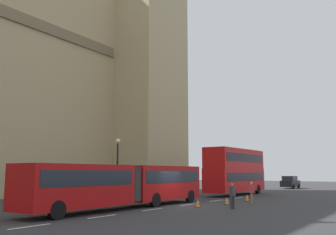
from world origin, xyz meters
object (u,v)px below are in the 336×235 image
Objects in this scene: articulated_bus at (125,182)px; pedestrian_near_cones at (232,195)px; street_lamp at (117,165)px; pedestrian_by_kerb at (252,192)px; double_decker_bus at (236,170)px; traffic_cone_middle at (227,201)px; traffic_cone_east at (247,198)px; traffic_cone_west at (198,203)px; sedan_lead at (290,182)px.

pedestrian_near_cones is at bearing -57.70° from articulated_bus.
pedestrian_by_kerb is (3.99, -10.31, -2.14)m from street_lamp.
double_decker_bus reaches higher than traffic_cone_middle.
articulated_bus is 11.62m from traffic_cone_east.
street_lamp is at bearing 105.97° from traffic_cone_middle.
traffic_cone_west is at bearing 153.86° from pedestrian_by_kerb.
articulated_bus is at bearing -132.88° from street_lamp.
traffic_cone_west is 5.04m from pedestrian_by_kerb.
traffic_cone_east is (-7.58, -4.39, -2.43)m from double_decker_bus.
pedestrian_near_cones is 4.30m from pedestrian_by_kerb.
pedestrian_near_cones is at bearing -147.90° from traffic_cone_middle.
sedan_lead reaches higher than traffic_cone_west.
street_lamp is at bearing 126.05° from traffic_cone_east.
pedestrian_near_cones is at bearing -169.82° from sedan_lead.
articulated_bus is 27.88× the size of traffic_cone_east.
traffic_cone_middle and traffic_cone_east have the same top height.
sedan_lead is 7.59× the size of traffic_cone_middle.
traffic_cone_middle is at bearing -14.34° from traffic_cone_west.
traffic_cone_east is 11.34m from street_lamp.
traffic_cone_east is at bearing -6.45° from traffic_cone_west.
articulated_bus is at bearing 122.30° from pedestrian_near_cones.
traffic_cone_east is 2.93m from pedestrian_by_kerb.
pedestrian_by_kerb is (8.17, -5.80, -0.83)m from articulated_bus.
street_lamp is 3.12× the size of pedestrian_by_kerb.
sedan_lead is 34.51m from pedestrian_near_cones.
sedan_lead is 2.60× the size of pedestrian_by_kerb.
articulated_bus is 7.33m from pedestrian_near_cones.
double_decker_bus is 6.27× the size of pedestrian_by_kerb.
traffic_cone_west is at bearing 165.66° from traffic_cone_middle.
sedan_lead is at bearing -0.08° from articulated_bus.
double_decker_bus is 11.75m from pedestrian_by_kerb.
double_decker_bus reaches higher than traffic_cone_west.
articulated_bus is 8.16m from traffic_cone_middle.
traffic_cone_east is 7.02m from pedestrian_near_cones.
traffic_cone_west is at bearing -166.10° from double_decker_bus.
pedestrian_near_cones is at bearing -85.50° from traffic_cone_west.
articulated_bus is 9.57× the size of pedestrian_by_kerb.
traffic_cone_east is at bearing 14.64° from pedestrian_near_cones.
articulated_bus reaches higher than traffic_cone_east.
sedan_lead is at bearing 9.05° from traffic_cone_east.
sedan_lead is at bearing -0.16° from double_decker_bus.
traffic_cone_middle is 0.34× the size of pedestrian_near_cones.
traffic_cone_middle is at bearing 135.45° from pedestrian_by_kerb.
pedestrian_by_kerb is (-29.69, -5.75, -0.00)m from sedan_lead.
sedan_lead is 0.83× the size of street_lamp.
sedan_lead reaches higher than pedestrian_by_kerb.
articulated_bus is 37.87m from sedan_lead.
pedestrian_by_kerb is (1.45, -1.42, 0.63)m from traffic_cone_middle.
traffic_cone_east is (-27.20, -4.33, -0.63)m from sedan_lead.
street_lamp reaches higher than pedestrian_by_kerb.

